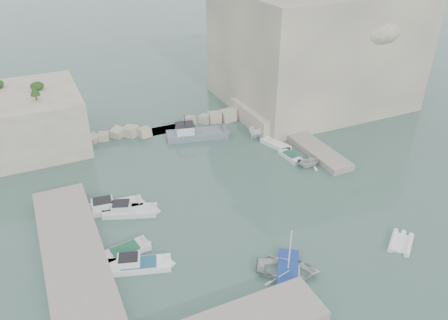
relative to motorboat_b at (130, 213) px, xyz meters
name	(u,v)px	position (x,y,z in m)	size (l,w,h in m)	color
ground	(249,213)	(10.89, -4.95, 0.00)	(400.00, 400.00, 0.00)	#416259
cliff_east	(314,47)	(33.89, 18.05, 8.50)	(26.00, 22.00, 17.00)	beige
cliff_terrace	(271,114)	(23.89, 13.05, 1.25)	(8.00, 10.00, 2.50)	beige
outcrop_west	(15,122)	(-9.11, 20.05, 3.50)	(16.00, 14.00, 7.00)	beige
quay_west	(76,265)	(-6.11, -5.95, 0.55)	(5.00, 24.00, 1.10)	#9E9689
ledge_east	(305,142)	(24.39, 5.05, 0.40)	(3.00, 16.00, 0.80)	#9E9689
breakwater	(169,124)	(9.89, 17.05, 0.70)	(28.00, 3.00, 1.40)	beige
motorboat_b	(130,213)	(0.00, 0.00, 0.00)	(5.85, 1.91, 1.40)	silver
motorboat_c	(126,254)	(-1.88, -5.72, 0.00)	(4.73, 1.72, 0.70)	silver
motorboat_a	(113,209)	(-1.45, 1.45, 0.00)	(6.62, 1.97, 1.40)	silver
motorboat_d	(139,268)	(-1.26, -7.94, 0.00)	(5.91, 1.76, 1.40)	white
rowboat	(288,273)	(9.85, -13.81, 0.00)	(3.75, 5.25, 1.09)	silver
inflatable_dinghy	(401,244)	(21.18, -15.04, 0.00)	(3.58, 1.74, 0.44)	white
tender_east_a	(309,166)	(21.67, 0.20, 0.00)	(2.78, 3.22, 1.69)	silver
tender_east_b	(290,158)	(20.67, 2.77, 0.00)	(3.79, 1.29, 0.70)	silver
tender_east_c	(275,146)	(20.67, 6.27, 0.00)	(4.60, 1.49, 0.70)	silver
tender_east_d	(263,135)	(20.91, 9.92, 0.00)	(1.94, 5.16, 1.99)	white
work_boat	(197,137)	(12.49, 12.97, 0.00)	(8.94, 2.64, 2.20)	slate
rowboat_mast	(290,249)	(9.85, -13.81, 2.64)	(0.10, 0.10, 4.20)	white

